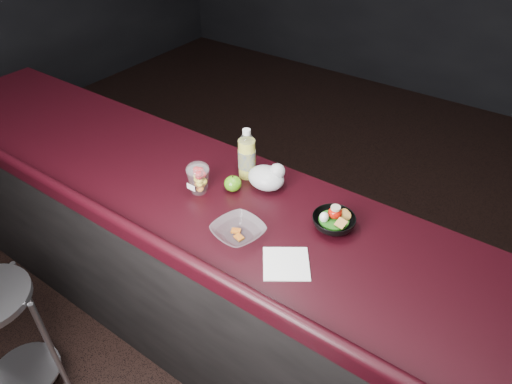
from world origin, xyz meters
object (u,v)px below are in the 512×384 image
lemonade_bottle (247,157)px  fruit_cup (198,177)px  green_apple (233,184)px  snack_bowl (333,221)px  stool_left (1,326)px  takeout_bowl (238,231)px

lemonade_bottle → fruit_cup: bearing=-115.7°
green_apple → snack_bowl: 0.46m
green_apple → snack_bowl: size_ratio=0.42×
stool_left → green_apple: size_ratio=9.70×
stool_left → takeout_bowl: bearing=38.0°
snack_bowl → takeout_bowl: size_ratio=0.81×
lemonade_bottle → snack_bowl: 0.48m
lemonade_bottle → fruit_cup: 0.23m
lemonade_bottle → green_apple: bearing=-83.7°
stool_left → snack_bowl: (1.08, 0.89, 0.52)m
lemonade_bottle → takeout_bowl: (0.20, -0.33, -0.07)m
stool_left → snack_bowl: 1.49m
stool_left → green_apple: 1.18m
lemonade_bottle → takeout_bowl: 0.40m
takeout_bowl → stool_left: bearing=-142.0°
lemonade_bottle → takeout_bowl: size_ratio=1.05×
green_apple → snack_bowl: (0.46, 0.03, -0.00)m
snack_bowl → takeout_bowl: snack_bowl is taller
lemonade_bottle → fruit_cup: lemonade_bottle is taller
fruit_cup → snack_bowl: (0.57, 0.12, -0.04)m
fruit_cup → green_apple: size_ratio=1.82×
lemonade_bottle → snack_bowl: size_ratio=1.29×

